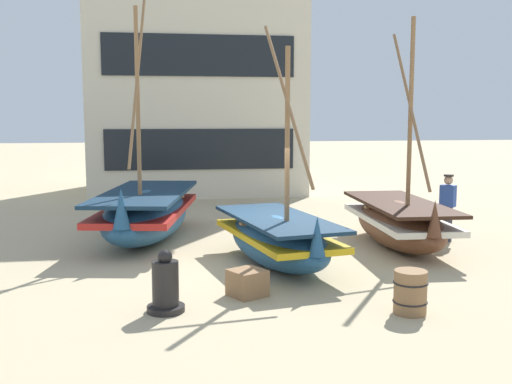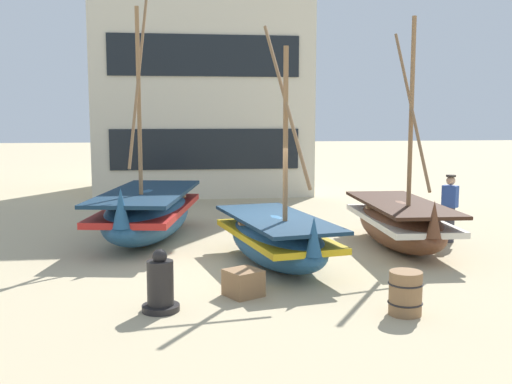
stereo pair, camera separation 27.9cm
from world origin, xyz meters
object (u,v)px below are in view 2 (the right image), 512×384
object	(u,v)px
fishing_boat_near_left	(400,222)
wooden_barrel	(405,293)
fishing_boat_far_right	(277,238)
fisherman_by_hull	(450,209)
harbor_building_main	(201,63)
capstan_winch	(160,286)
cargo_crate	(243,283)
fishing_boat_centre_large	(147,213)

from	to	relation	value
fishing_boat_near_left	wooden_barrel	xyz separation A→B (m)	(-1.70, -4.67, -0.27)
fishing_boat_far_right	wooden_barrel	xyz separation A→B (m)	(1.50, -3.36, -0.23)
fisherman_by_hull	wooden_barrel	xyz separation A→B (m)	(-3.15, -5.15, -0.48)
wooden_barrel	harbor_building_main	distance (m)	17.61
fishing_boat_far_right	wooden_barrel	distance (m)	3.69
fishing_boat_near_left	harbor_building_main	distance (m)	13.58
capstan_winch	harbor_building_main	xyz separation A→B (m)	(1.37, 16.03, 4.90)
fisherman_by_hull	harbor_building_main	size ratio (longest dim) A/B	0.16
fishing_boat_far_right	capstan_winch	distance (m)	3.56
fishing_boat_far_right	fisherman_by_hull	world-z (taller)	fishing_boat_far_right
fisherman_by_hull	capstan_winch	xyz separation A→B (m)	(-7.00, -4.47, -0.42)
harbor_building_main	fisherman_by_hull	bearing A→B (deg)	-64.06
wooden_barrel	cargo_crate	distance (m)	2.77
fishing_boat_centre_large	cargo_crate	bearing A→B (deg)	-69.94
fishing_boat_far_right	fishing_boat_centre_large	bearing A→B (deg)	132.12
capstan_winch	fishing_boat_centre_large	bearing A→B (deg)	94.60
cargo_crate	harbor_building_main	size ratio (longest dim) A/B	0.05
fishing_boat_far_right	wooden_barrel	bearing A→B (deg)	-65.95
harbor_building_main	fishing_boat_near_left	bearing A→B (deg)	-70.91
fisherman_by_hull	cargo_crate	world-z (taller)	fisherman_by_hull
fishing_boat_near_left	fisherman_by_hull	distance (m)	1.55
fishing_boat_near_left	capstan_winch	world-z (taller)	fishing_boat_near_left
wooden_barrel	harbor_building_main	xyz separation A→B (m)	(-2.47, 16.72, 4.96)
fisherman_by_hull	harbor_building_main	world-z (taller)	harbor_building_main
wooden_barrel	harbor_building_main	world-z (taller)	harbor_building_main
fishing_boat_centre_large	fishing_boat_far_right	size ratio (longest dim) A/B	1.21
fisherman_by_hull	capstan_winch	distance (m)	8.31
fisherman_by_hull	wooden_barrel	bearing A→B (deg)	-121.46
wooden_barrel	cargo_crate	world-z (taller)	wooden_barrel
fishing_boat_centre_large	wooden_barrel	distance (m)	7.78
capstan_winch	harbor_building_main	size ratio (longest dim) A/B	0.10
harbor_building_main	cargo_crate	bearing A→B (deg)	-89.85
fisherman_by_hull	fishing_boat_near_left	bearing A→B (deg)	-161.67
fishing_boat_near_left	wooden_barrel	size ratio (longest dim) A/B	7.58
fishing_boat_centre_large	wooden_barrel	world-z (taller)	fishing_boat_centre_large
wooden_barrel	harbor_building_main	bearing A→B (deg)	98.41
fishing_boat_far_right	capstan_winch	bearing A→B (deg)	-131.16
fishing_boat_far_right	cargo_crate	distance (m)	2.27
fishing_boat_centre_large	fisherman_by_hull	size ratio (longest dim) A/B	3.61
fishing_boat_near_left	fisherman_by_hull	world-z (taller)	fishing_boat_near_left
fishing_boat_near_left	capstan_winch	distance (m)	6.83
cargo_crate	harbor_building_main	bearing A→B (deg)	90.15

